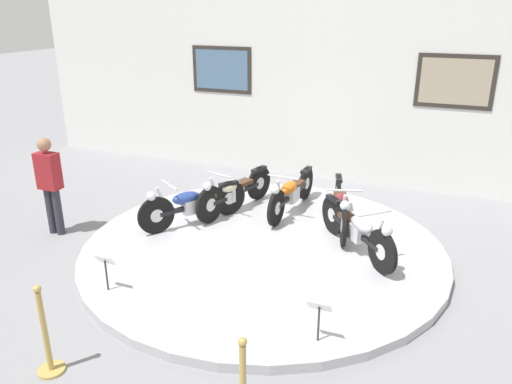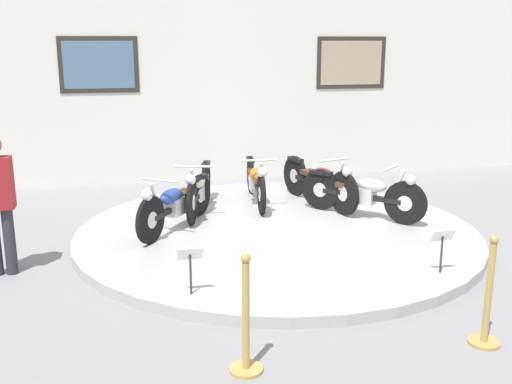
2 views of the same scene
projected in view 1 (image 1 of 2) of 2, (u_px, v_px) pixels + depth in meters
ground_plane at (263, 252)px, 7.68m from camera, size 60.00×60.00×0.00m
display_platform at (263, 248)px, 7.66m from camera, size 5.49×5.49×0.13m
back_wall at (329, 84)px, 10.26m from camera, size 14.00×0.22×4.04m
motorcycle_blue at (192, 203)px, 8.21m from camera, size 1.15×1.66×0.78m
motorcycle_cream at (234, 190)px, 8.74m from camera, size 0.68×1.93×0.79m
motorcycle_orange at (291, 192)px, 8.70m from camera, size 0.54×1.96×0.78m
motorcycle_maroon at (341, 205)px, 8.08m from camera, size 0.69×1.94×0.80m
motorcycle_silver at (358, 229)px, 7.27m from camera, size 1.38×1.49×0.79m
info_placard_front_left at (105, 264)px, 6.30m from camera, size 0.26×0.11×0.51m
info_placard_front_centre at (319, 312)px, 5.33m from camera, size 0.26×0.11×0.51m
visitor_standing at (50, 181)px, 7.98m from camera, size 0.36×0.22×1.63m
stanchion_post_left_of_entry at (47, 344)px, 5.06m from camera, size 0.28×0.28×1.02m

